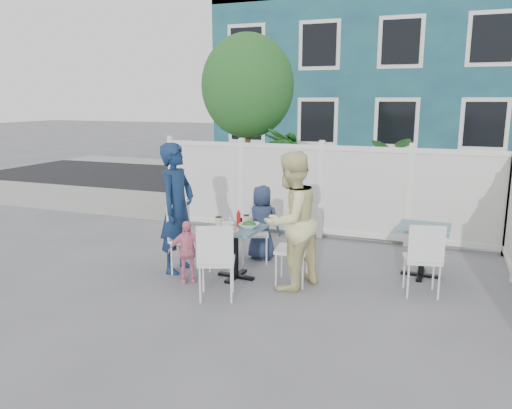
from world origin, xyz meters
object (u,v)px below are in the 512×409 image
(chair_right, at_px, (298,243))
(chair_back, at_px, (255,227))
(chair_left, at_px, (185,233))
(boy, at_px, (262,222))
(chair_near, at_px, (216,256))
(toddler, at_px, (187,251))
(main_table, at_px, (236,239))
(utility_cabinet, at_px, (236,180))
(spare_table, at_px, (423,238))
(woman, at_px, (291,221))
(man, at_px, (177,208))

(chair_right, distance_m, chair_back, 1.14)
(chair_left, height_order, boy, boy)
(chair_near, height_order, toddler, chair_near)
(chair_right, height_order, chair_near, chair_near)
(main_table, bearing_deg, utility_cabinet, 112.98)
(utility_cabinet, xyz_separation_m, chair_right, (2.51, -3.86, -0.09))
(chair_right, relative_size, boy, 0.83)
(main_table, bearing_deg, chair_left, -175.22)
(utility_cabinet, bearing_deg, chair_near, -74.85)
(spare_table, xyz_separation_m, woman, (-1.55, -1.00, 0.33))
(chair_back, bearing_deg, chair_right, 119.15)
(woman, bearing_deg, boy, -118.77)
(spare_table, xyz_separation_m, toddler, (-2.87, -1.30, -0.13))
(chair_left, bearing_deg, chair_right, 106.96)
(utility_cabinet, distance_m, woman, 4.70)
(main_table, relative_size, boy, 0.64)
(utility_cabinet, relative_size, woman, 0.73)
(chair_near, distance_m, woman, 1.05)
(utility_cabinet, bearing_deg, chair_right, -62.18)
(man, distance_m, toddler, 0.68)
(chair_right, xyz_separation_m, woman, (-0.06, -0.14, 0.33))
(utility_cabinet, height_order, boy, utility_cabinet)
(chair_left, bearing_deg, toddler, 42.28)
(spare_table, height_order, chair_right, chair_right)
(chair_back, xyz_separation_m, chair_near, (0.12, -1.60, 0.04))
(spare_table, relative_size, chair_right, 0.75)
(chair_back, xyz_separation_m, woman, (0.81, -0.87, 0.36))
(chair_near, bearing_deg, man, 120.04)
(chair_back, relative_size, toddler, 1.07)
(chair_right, bearing_deg, chair_near, 132.13)
(boy, xyz_separation_m, toddler, (-0.58, -1.26, -0.15))
(chair_near, bearing_deg, main_table, 75.31)
(utility_cabinet, relative_size, boy, 1.13)
(chair_left, height_order, woman, woman)
(utility_cabinet, xyz_separation_m, boy, (1.72, -3.04, -0.07))
(utility_cabinet, relative_size, chair_back, 1.45)
(chair_right, xyz_separation_m, chair_near, (-0.76, -0.87, 0.01))
(chair_right, bearing_deg, spare_table, -66.95)
(main_table, relative_size, toddler, 0.87)
(spare_table, xyz_separation_m, chair_back, (-2.36, -0.13, -0.03))
(woman, bearing_deg, utility_cabinet, -124.56)
(chair_back, distance_m, toddler, 1.28)
(chair_left, bearing_deg, chair_near, 59.51)
(woman, bearing_deg, chair_back, -112.93)
(chair_left, xyz_separation_m, boy, (0.76, 0.96, -0.01))
(boy, height_order, toddler, boy)
(boy, distance_m, toddler, 1.40)
(chair_left, xyz_separation_m, man, (-0.15, 0.05, 0.33))
(woman, bearing_deg, spare_table, 146.76)
(chair_back, distance_m, chair_near, 1.60)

